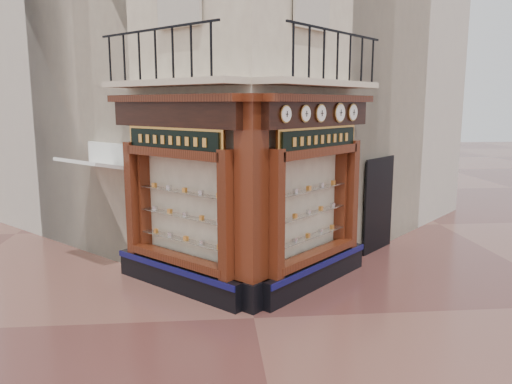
{
  "coord_description": "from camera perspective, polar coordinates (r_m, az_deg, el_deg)",
  "views": [
    {
      "loc": [
        -0.72,
        -8.4,
        3.8
      ],
      "look_at": [
        0.22,
        2.0,
        1.95
      ],
      "focal_mm": 35.0,
      "sensor_mm": 36.0,
      "label": 1
    }
  ],
  "objects": [
    {
      "name": "neighbour_right",
      "position": [
        17.41,
        5.65,
        15.59
      ],
      "size": [
        11.31,
        11.31,
        11.0
      ],
      "primitive_type": "cube",
      "rotation": [
        0.0,
        0.0,
        0.79
      ],
      "color": "#BBB1A3",
      "rests_on": "ground"
    },
    {
      "name": "main_building",
      "position": [
        14.74,
        -2.43,
        18.61
      ],
      "size": [
        11.31,
        11.31,
        12.0
      ],
      "primitive_type": "cube",
      "rotation": [
        0.0,
        0.0,
        0.79
      ],
      "color": "beige",
      "rests_on": "ground"
    },
    {
      "name": "clock_b",
      "position": [
        9.52,
        5.64,
        8.91
      ],
      "size": [
        0.27,
        0.27,
        0.33
      ],
      "rotation": [
        0.0,
        0.0,
        0.79
      ],
      "color": "#A97938",
      "rests_on": "ground"
    },
    {
      "name": "shopfront_left",
      "position": [
        10.16,
        -8.95,
        -0.42
      ],
      "size": [
        2.86,
        2.86,
        3.98
      ],
      "rotation": [
        0.0,
        0.0,
        2.36
      ],
      "color": "black",
      "rests_on": "ground"
    },
    {
      "name": "ground",
      "position": [
        9.25,
        -0.24,
        -14.22
      ],
      "size": [
        80.0,
        80.0,
        0.0
      ],
      "primitive_type": "plane",
      "color": "#512A25",
      "rests_on": "ground"
    },
    {
      "name": "awning",
      "position": [
        12.48,
        -17.44,
        -8.16
      ],
      "size": [
        1.95,
        1.95,
        0.29
      ],
      "primitive_type": null,
      "rotation": [
        0.2,
        0.0,
        2.36
      ],
      "color": "white",
      "rests_on": "ground"
    },
    {
      "name": "balcony",
      "position": [
        9.92,
        -1.02,
        12.44
      ],
      "size": [
        5.94,
        2.97,
        1.03
      ],
      "color": "beige",
      "rests_on": "ground"
    },
    {
      "name": "clock_a",
      "position": [
        9.01,
        3.39,
        8.88
      ],
      "size": [
        0.26,
        0.26,
        0.32
      ],
      "rotation": [
        0.0,
        0.0,
        0.79
      ],
      "color": "#A97938",
      "rests_on": "ground"
    },
    {
      "name": "shopfront_right",
      "position": [
        10.36,
        6.77,
        -0.17
      ],
      "size": [
        2.86,
        2.86,
        3.98
      ],
      "rotation": [
        0.0,
        0.0,
        0.79
      ],
      "color": "black",
      "rests_on": "ground"
    },
    {
      "name": "neighbour_left",
      "position": [
        17.21,
        -11.41,
        15.51
      ],
      "size": [
        11.31,
        11.31,
        11.0
      ],
      "primitive_type": "cube",
      "rotation": [
        0.0,
        0.0,
        0.79
      ],
      "color": "#BBB1A3",
      "rests_on": "ground"
    },
    {
      "name": "clock_c",
      "position": [
        9.96,
        7.39,
        8.92
      ],
      "size": [
        0.29,
        0.29,
        0.36
      ],
      "rotation": [
        0.0,
        0.0,
        0.79
      ],
      "color": "#A97938",
      "rests_on": "ground"
    },
    {
      "name": "signboard_right",
      "position": [
        10.18,
        7.27,
        6.01
      ],
      "size": [
        2.01,
        2.01,
        0.54
      ],
      "rotation": [
        0.0,
        0.0,
        0.79
      ],
      "color": "#EEA346",
      "rests_on": "ground"
    },
    {
      "name": "clock_e",
      "position": [
        11.06,
        10.98,
        8.92
      ],
      "size": [
        0.3,
        0.3,
        0.37
      ],
      "rotation": [
        0.0,
        0.0,
        0.79
      ],
      "color": "#A97938",
      "rests_on": "ground"
    },
    {
      "name": "signboard_left",
      "position": [
        9.97,
        -9.46,
        5.87
      ],
      "size": [
        1.98,
        1.98,
        0.53
      ],
      "rotation": [
        0.0,
        0.0,
        2.36
      ],
      "color": "#EEA346",
      "rests_on": "ground"
    },
    {
      "name": "corner_pilaster",
      "position": [
        9.12,
        -0.52,
        -1.68
      ],
      "size": [
        0.85,
        0.85,
        3.98
      ],
      "rotation": [
        0.0,
        0.0,
        0.79
      ],
      "color": "black",
      "rests_on": "ground"
    },
    {
      "name": "clock_d",
      "position": [
        10.58,
        9.52,
        8.93
      ],
      "size": [
        0.32,
        0.32,
        0.4
      ],
      "rotation": [
        0.0,
        0.0,
        0.79
      ],
      "color": "#A97938",
      "rests_on": "ground"
    }
  ]
}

